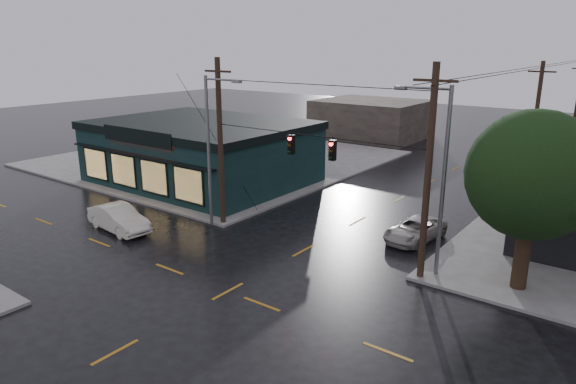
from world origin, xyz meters
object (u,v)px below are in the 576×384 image
Objects in this scene: corner_tree at (533,176)px; utility_pole_ne at (420,279)px; sedan_cream at (119,218)px; utility_pole_nw at (223,224)px; suv_silver at (415,230)px.

corner_tree reaches higher than utility_pole_ne.
corner_tree is at bearing -68.01° from sedan_cream.
utility_pole_nw reaches higher than sedan_cream.
corner_tree is 0.80× the size of utility_pole_ne.
utility_pole_ne is at bearing -158.67° from corner_tree.
sedan_cream is 17.56m from suv_silver.
utility_pole_ne is at bearing -69.26° from sedan_cream.
suv_silver is (10.71, 4.64, 0.62)m from utility_pole_nw.
corner_tree is at bearing -19.17° from suv_silver.
corner_tree is 6.95m from utility_pole_ne.
utility_pole_nw reaches higher than suv_silver.
suv_silver is at bearing -52.46° from sedan_cream.
suv_silver is at bearing 23.42° from utility_pole_nw.
utility_pole_nw is (-17.05, -1.58, -5.42)m from corner_tree.
suv_silver is at bearing 116.28° from utility_pole_ne.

